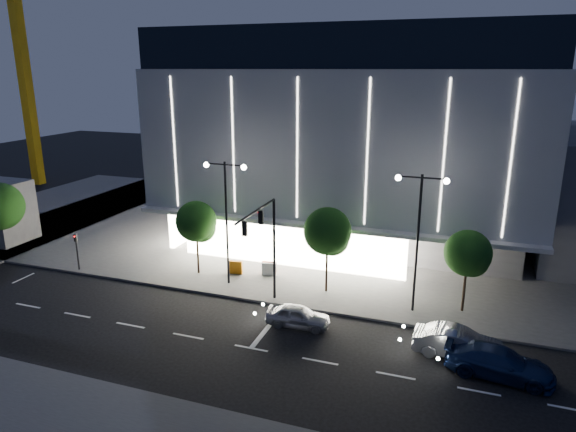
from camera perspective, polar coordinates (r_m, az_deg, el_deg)
The scene contains 17 objects.
ground at distance 31.60m, azimuth -6.42°, elevation -12.47°, with size 160.00×160.00×0.00m, color black.
sidewalk_museum at distance 51.62m, azimuth 10.33°, elevation -1.04°, with size 70.00×40.00×0.15m, color #474747.
museum at distance 48.43m, azimuth 8.16°, elevation 9.08°, with size 30.00×25.80×18.00m.
traffic_mast at distance 32.02m, azimuth -2.50°, elevation -2.17°, with size 0.33×5.89×7.07m.
street_lamp_west at distance 35.67m, azimuth -6.89°, elevation 1.20°, with size 3.16×0.36×9.00m.
street_lamp_east at distance 32.25m, azimuth 14.33°, elevation -0.81°, with size 3.16×0.36×9.00m.
ped_signal_far at distance 42.27m, azimuth -22.42°, elevation -3.32°, with size 0.22×0.24×3.00m.
tower_crane at distance 75.29m, azimuth -27.28°, elevation 18.57°, with size 32.00×2.00×28.50m.
tree_left at distance 38.41m, azimuth -10.11°, elevation -0.84°, with size 3.02×3.02×5.72m.
tree_mid at distance 34.65m, azimuth 4.45°, elevation -1.98°, with size 3.25×3.25×6.15m.
tree_right at distance 33.77m, azimuth 19.37°, elevation -4.18°, with size 2.91×2.91×5.51m.
car_lead at distance 31.54m, azimuth 1.11°, elevation -11.05°, with size 1.57×3.90×1.33m, color #A0A1A8.
car_second at distance 29.96m, azimuth 18.39°, elevation -13.24°, with size 1.66×4.77×1.57m, color #A6A8AD.
car_third at distance 28.95m, azimuth 22.42°, elevation -14.82°, with size 2.15×5.28×1.53m, color navy.
barrier_a at distance 38.95m, azimuth -5.89°, elevation -5.70°, with size 1.10×0.25×1.00m, color #C7670B.
barrier_b at distance 38.46m, azimuth -2.10°, elevation -5.91°, with size 1.10×0.25×1.00m, color silver.
barrier_c at distance 38.62m, azimuth -2.09°, elevation -5.81°, with size 1.10×0.25×1.00m, color #FF410E.
Camera 1 is at (12.43, -24.84, 15.06)m, focal length 32.00 mm.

